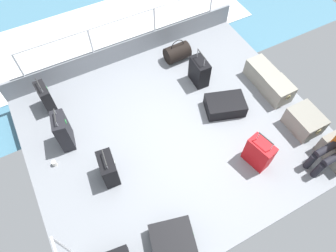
{
  "coord_description": "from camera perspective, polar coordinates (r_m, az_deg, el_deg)",
  "views": [
    {
      "loc": [
        2.56,
        -1.5,
        4.72
      ],
      "look_at": [
        -0.01,
        -0.14,
        0.25
      ],
      "focal_mm": 32.22,
      "sensor_mm": 36.0,
      "label": 1
    }
  ],
  "objects": [
    {
      "name": "ground_plane",
      "position": [
        5.6,
        1.29,
        -1.04
      ],
      "size": [
        4.4,
        5.2,
        0.06
      ],
      "primitive_type": "cube",
      "color": "gray"
    },
    {
      "name": "gunwale_port",
      "position": [
        6.7,
        -7.9,
        14.21
      ],
      "size": [
        0.06,
        5.2,
        0.45
      ],
      "primitive_type": "cube",
      "color": "gray",
      "rests_on": "ground_plane"
    },
    {
      "name": "railing_port",
      "position": [
        6.34,
        -8.51,
        17.89
      ],
      "size": [
        0.04,
        4.2,
        1.02
      ],
      "color": "silver",
      "rests_on": "ground_plane"
    },
    {
      "name": "sea_wake",
      "position": [
        8.11,
        -11.63,
        17.16
      ],
      "size": [
        12.0,
        12.0,
        0.01
      ],
      "color": "teal",
      "rests_on": "ground_plane"
    },
    {
      "name": "cargo_crate_0",
      "position": [
        6.49,
        17.18,
        9.63
      ],
      "size": [
        0.65,
        0.39,
        0.37
      ],
      "color": "gray",
      "rests_on": "ground_plane"
    },
    {
      "name": "cargo_crate_1",
      "position": [
        6.27,
        20.14,
        6.26
      ],
      "size": [
        0.52,
        0.41,
        0.38
      ],
      "color": "gray",
      "rests_on": "ground_plane"
    },
    {
      "name": "cargo_crate_2",
      "position": [
        6.0,
        24.42,
        0.84
      ],
      "size": [
        0.64,
        0.49,
        0.38
      ],
      "color": "gray",
      "rests_on": "ground_plane"
    },
    {
      "name": "suitcase_0",
      "position": [
        6.14,
        5.93,
        10.22
      ],
      "size": [
        0.46,
        0.27,
        0.76
      ],
      "color": "black",
      "rests_on": "ground_plane"
    },
    {
      "name": "suitcase_1",
      "position": [
        4.69,
        0.82,
        -20.86
      ],
      "size": [
        0.68,
        0.73,
        0.28
      ],
      "color": "black",
      "rests_on": "ground_plane"
    },
    {
      "name": "suitcase_2",
      "position": [
        5.24,
        16.77,
        -4.92
      ],
      "size": [
        0.48,
        0.34,
        0.77
      ],
      "color": "red",
      "rests_on": "ground_plane"
    },
    {
      "name": "suitcase_3",
      "position": [
        5.85,
        10.74,
        3.88
      ],
      "size": [
        0.7,
        0.84,
        0.26
      ],
      "color": "black",
      "rests_on": "ground_plane"
    },
    {
      "name": "suitcase_4",
      "position": [
        6.12,
        -22.13,
        5.04
      ],
      "size": [
        0.43,
        0.22,
        0.68
      ],
      "color": "black",
      "rests_on": "ground_plane"
    },
    {
      "name": "suitcase_5",
      "position": [
        5.45,
        -19.2,
        -0.94
      ],
      "size": [
        0.44,
        0.28,
        0.83
      ],
      "color": "black",
      "rests_on": "ground_plane"
    },
    {
      "name": "suitcase_6",
      "position": [
        5.0,
        -11.21,
        -7.89
      ],
      "size": [
        0.46,
        0.29,
        0.66
      ],
      "color": "black",
      "rests_on": "ground_plane"
    },
    {
      "name": "duffel_bag",
      "position": [
        6.63,
        1.75,
        13.74
      ],
      "size": [
        0.37,
        0.53,
        0.52
      ],
      "color": "black",
      "rests_on": "ground_plane"
    },
    {
      "name": "paper_cup",
      "position": [
        5.55,
        -20.72,
        -6.6
      ],
      "size": [
        0.08,
        0.08,
        0.1
      ],
      "primitive_type": "cylinder",
      "color": "white",
      "rests_on": "ground_plane"
    }
  ]
}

